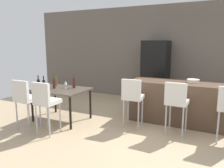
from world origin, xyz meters
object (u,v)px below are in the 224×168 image
at_px(dining_table, 61,92).
at_px(wine_bottle_corner, 54,83).
at_px(refrigerator, 155,72).
at_px(bar_chair_middle, 176,100).
at_px(wine_bottle_near, 38,84).
at_px(wine_bottle_middle, 56,81).
at_px(wine_glass_left, 66,83).
at_px(dining_chair_near, 25,97).
at_px(fruit_bowl, 193,81).
at_px(wine_bottle_inner, 44,84).
at_px(kitchen_island, 177,102).
at_px(dining_chair_far, 45,100).
at_px(bar_chair_left, 133,95).
at_px(wine_bottle_right, 74,83).

distance_m(dining_table, wine_bottle_corner, 0.26).
bearing_deg(refrigerator, bar_chair_middle, -65.04).
distance_m(wine_bottle_near, refrigerator, 3.34).
distance_m(wine_bottle_middle, refrigerator, 2.90).
relative_size(wine_bottle_near, wine_glass_left, 1.81).
xyz_separation_m(dining_chair_near, wine_bottle_corner, (0.09, 0.78, 0.16)).
relative_size(bar_chair_middle, fruit_bowl, 3.95).
height_order(dining_table, wine_bottle_inner, wine_bottle_inner).
distance_m(kitchen_island, wine_bottle_inner, 3.03).
bearing_deg(dining_chair_far, bar_chair_left, 38.64).
height_order(dining_table, wine_bottle_near, wine_bottle_near).
bearing_deg(wine_bottle_corner, wine_bottle_near, -138.57).
distance_m(wine_bottle_inner, wine_bottle_near, 0.12).
height_order(bar_chair_left, dining_chair_near, same).
height_order(kitchen_island, fruit_bowl, fruit_bowl).
bearing_deg(wine_bottle_middle, bar_chair_middle, 0.57).
distance_m(kitchen_island, dining_chair_near, 3.27).
distance_m(bar_chair_left, dining_chair_far, 1.75).
height_order(bar_chair_middle, dining_table, bar_chair_middle).
height_order(bar_chair_middle, wine_bottle_right, bar_chair_middle).
relative_size(bar_chair_middle, dining_table, 0.89).
bearing_deg(refrigerator, wine_glass_left, -121.93).
bearing_deg(kitchen_island, wine_bottle_corner, -157.43).
relative_size(bar_chair_middle, wine_glass_left, 6.03).
height_order(wine_bottle_middle, wine_bottle_corner, wine_bottle_corner).
bearing_deg(dining_table, kitchen_island, 23.47).
xyz_separation_m(bar_chair_left, refrigerator, (-0.12, 2.19, 0.22)).
bearing_deg(bar_chair_left, wine_bottle_middle, -179.17).
xyz_separation_m(bar_chair_middle, dining_table, (-2.53, -0.28, -0.03)).
bearing_deg(bar_chair_middle, kitchen_island, 98.36).
bearing_deg(wine_bottle_inner, kitchen_island, 24.69).
xyz_separation_m(kitchen_island, bar_chair_middle, (0.11, -0.77, 0.24)).
relative_size(dining_chair_far, fruit_bowl, 3.95).
height_order(kitchen_island, refrigerator, refrigerator).
bearing_deg(wine_bottle_inner, dining_chair_near, -84.85).
height_order(kitchen_island, wine_bottle_middle, wine_bottle_middle).
bearing_deg(wine_bottle_near, refrigerator, 54.49).
height_order(dining_chair_near, wine_bottle_corner, dining_chair_near).
bearing_deg(wine_bottle_corner, wine_glass_left, 33.01).
relative_size(bar_chair_left, wine_bottle_near, 3.34).
bearing_deg(wine_bottle_corner, bar_chair_left, 9.70).
height_order(dining_table, wine_glass_left, wine_glass_left).
relative_size(wine_bottle_right, wine_glass_left, 1.69).
bearing_deg(dining_chair_near, wine_bottle_corner, 83.78).
height_order(wine_bottle_inner, refrigerator, refrigerator).
height_order(bar_chair_left, wine_bottle_near, wine_bottle_near).
distance_m(bar_chair_left, dining_table, 1.66).
height_order(bar_chair_left, wine_bottle_middle, bar_chair_left).
relative_size(kitchen_island, wine_bottle_inner, 6.84).
distance_m(dining_table, wine_bottle_inner, 0.42).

